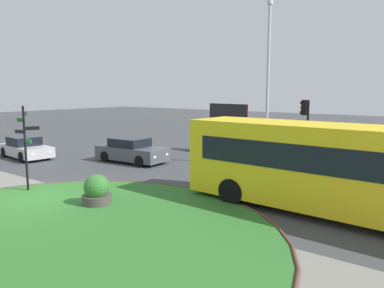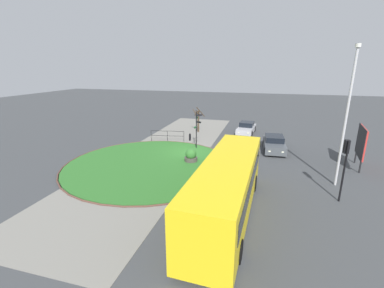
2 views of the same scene
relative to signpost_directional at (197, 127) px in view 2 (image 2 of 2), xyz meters
name	(u,v)px [view 2 (image 2 of 2)]	position (x,y,z in m)	size (l,w,h in m)	color
ground	(189,153)	(1.45, -0.40, -2.13)	(120.00, 120.00, 0.00)	#3D3F42
sidewalk_paving	(167,151)	(1.45, -2.57, -2.12)	(32.00, 7.65, 0.02)	gray
grass_island	(150,164)	(5.32, -2.56, -2.08)	(13.49, 13.49, 0.10)	#2D6B28
grass_kerb_ring	(150,164)	(5.32, -2.56, -2.07)	(13.80, 13.80, 0.11)	brown
signpost_directional	(197,127)	(0.00, 0.00, 0.00)	(1.13, 0.64, 3.61)	black
bollard_foreground	(190,137)	(-2.61, -1.43, -1.72)	(0.22, 0.22, 0.79)	black
railing_grass_edge	(167,135)	(-1.59, -3.64, -1.37)	(0.58, 3.54, 1.16)	black
bus_yellow	(228,186)	(11.15, 4.59, -0.46)	(10.80, 2.86, 3.09)	yellow
car_near_lane	(274,144)	(-1.37, 7.26, -1.45)	(4.47, 2.11, 1.43)	#474C51
car_far_lane	(246,128)	(-7.71, 4.19, -1.51)	(4.32, 2.14, 1.34)	#B7B7BC
traffic_light_near	(345,157)	(7.74, 10.83, 0.61)	(0.49, 0.28, 3.74)	black
lamppost_tall	(347,115)	(5.43, 11.15, 2.68)	(0.32, 0.32, 9.02)	#B7B7BC
billboard_left	(361,142)	(1.47, 13.55, -0.05)	(3.24, 0.59, 3.33)	black
planter_near_signpost	(191,156)	(3.81, 0.51, -1.60)	(1.09, 1.09, 1.18)	#47423D
street_tree_bare	(198,119)	(-6.54, -1.51, -0.49)	(1.36, 1.53, 3.16)	#423323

